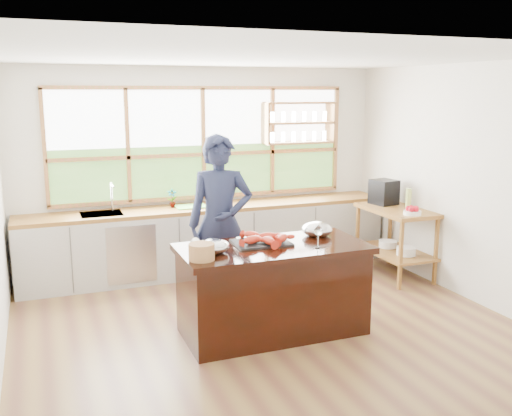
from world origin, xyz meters
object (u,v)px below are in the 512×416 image
espresso_machine (384,192)px  cook (220,223)px  island (273,289)px  wicker_basket (202,252)px

espresso_machine → cook: bearing=-177.6°
island → wicker_basket: wicker_basket is taller
wicker_basket → island: bearing=15.2°
espresso_machine → wicker_basket: (-2.97, -1.62, -0.09)m
island → cook: 1.01m
island → espresso_machine: espresso_machine is taller
cook → espresso_machine: bearing=30.3°
cook → espresso_machine: (2.47, 0.57, 0.10)m
espresso_machine → wicker_basket: size_ratio=1.40×
island → wicker_basket: bearing=-164.8°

